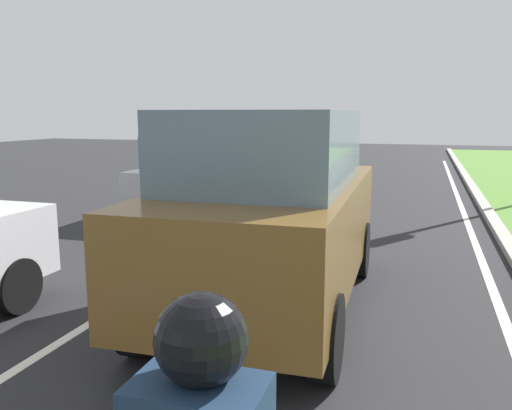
% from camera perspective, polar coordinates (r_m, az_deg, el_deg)
% --- Properties ---
extents(ground_plane, '(60.00, 60.00, 0.00)m').
position_cam_1_polar(ground_plane, '(11.48, 3.92, -1.47)').
color(ground_plane, '#262628').
extents(lane_line_center, '(0.12, 32.00, 0.01)m').
position_cam_1_polar(lane_line_center, '(11.67, 0.58, -1.25)').
color(lane_line_center, silver).
rests_on(lane_line_center, ground).
extents(lane_line_right_edge, '(0.12, 32.00, 0.01)m').
position_cam_1_polar(lane_line_right_edge, '(11.21, 22.11, -2.44)').
color(lane_line_right_edge, silver).
rests_on(lane_line_right_edge, ground).
extents(curb_right, '(0.24, 48.00, 0.12)m').
position_cam_1_polar(curb_right, '(11.25, 24.66, -2.28)').
color(curb_right, '#9E9B93').
rests_on(curb_right, ground).
extents(car_suv_ahead, '(2.07, 4.55, 2.28)m').
position_cam_1_polar(car_suv_ahead, '(5.98, 1.70, -0.58)').
color(car_suv_ahead, brown).
rests_on(car_suv_ahead, ground).
extents(car_hatchback_far, '(1.75, 3.71, 1.78)m').
position_cam_1_polar(car_hatchback_far, '(11.98, -6.73, 3.23)').
color(car_hatchback_far, '#B7BABF').
rests_on(car_hatchback_far, ground).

